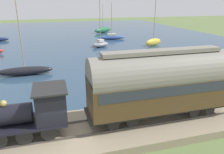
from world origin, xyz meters
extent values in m
plane|color=#607542|center=(0.00, 0.00, 0.00)|extent=(200.00, 200.00, 0.00)
cube|color=#2D4760|center=(43.34, 0.00, 0.00)|extent=(80.00, 80.00, 0.01)
cube|color=gray|center=(0.44, 0.00, 0.27)|extent=(5.19, 56.00, 0.53)
cube|color=#4C4742|center=(-0.39, 0.00, 0.59)|extent=(0.07, 54.88, 0.12)
cube|color=#4C4742|center=(1.27, 0.00, 0.59)|extent=(0.07, 54.88, 0.12)
cylinder|color=black|center=(-0.39, 0.90, 1.11)|extent=(0.12, 0.91, 0.91)
cylinder|color=black|center=(1.27, 0.90, 1.11)|extent=(0.12, 0.91, 0.91)
cylinder|color=black|center=(-0.39, 2.18, 1.11)|extent=(0.12, 0.91, 0.91)
cylinder|color=black|center=(1.27, 2.18, 1.11)|extent=(0.12, 0.91, 0.91)
cylinder|color=black|center=(1.27, 3.47, 1.11)|extent=(0.12, 0.91, 0.91)
cube|color=black|center=(0.44, 2.18, 1.48)|extent=(2.16, 4.67, 0.12)
cylinder|color=black|center=(0.44, 3.12, 2.12)|extent=(1.14, 2.80, 1.14)
sphere|color=tan|center=(0.44, 3.12, 2.83)|extent=(0.36, 0.36, 0.36)
cube|color=black|center=(0.44, 0.67, 2.47)|extent=(2.06, 1.63, 1.84)
cube|color=#282828|center=(0.44, 0.67, 3.44)|extent=(2.26, 1.87, 0.10)
cylinder|color=black|center=(-0.39, -9.66, 1.03)|extent=(0.12, 0.76, 0.76)
cylinder|color=black|center=(1.27, -9.66, 1.03)|extent=(0.12, 0.76, 0.76)
cylinder|color=black|center=(-0.39, -8.44, 1.03)|extent=(0.12, 0.76, 0.76)
cylinder|color=black|center=(1.27, -8.44, 1.03)|extent=(0.12, 0.76, 0.76)
cylinder|color=black|center=(-0.39, -4.05, 1.03)|extent=(0.12, 0.76, 0.76)
cylinder|color=black|center=(1.27, -4.05, 1.03)|extent=(0.12, 0.76, 0.76)
cylinder|color=black|center=(-0.39, -2.83, 1.03)|extent=(0.12, 0.76, 0.76)
cylinder|color=black|center=(1.27, -2.83, 1.03)|extent=(0.12, 0.76, 0.76)
cube|color=black|center=(0.44, -6.24, 1.34)|extent=(2.24, 9.76, 0.16)
cube|color=#4C381E|center=(0.44, -6.24, 2.56)|extent=(2.49, 9.37, 2.28)
cube|color=#2D333D|center=(0.44, -6.24, 2.96)|extent=(2.52, 8.78, 0.64)
cylinder|color=gray|center=(0.44, -6.24, 3.70)|extent=(2.62, 9.37, 2.62)
cube|color=gray|center=(0.44, -6.24, 5.12)|extent=(0.87, 7.81, 0.24)
ellipsoid|color=#236B42|center=(46.88, -13.58, 0.73)|extent=(4.70, 6.05, 1.44)
cylinder|color=#9E8460|center=(46.88, -13.58, 4.38)|extent=(0.10, 0.10, 5.86)
ellipsoid|color=#335199|center=(35.51, -12.81, 0.44)|extent=(1.96, 6.24, 0.86)
cylinder|color=#9E8460|center=(35.51, -12.81, 4.32)|extent=(0.10, 0.10, 6.90)
cube|color=silver|center=(35.51, -12.81, 1.09)|extent=(0.97, 1.92, 0.45)
ellipsoid|color=gold|center=(26.30, -18.47, 0.70)|extent=(2.68, 4.24, 1.37)
cylinder|color=#9E8460|center=(26.30, -18.47, 5.48)|extent=(0.10, 0.10, 8.20)
ellipsoid|color=gray|center=(27.81, -8.47, 0.49)|extent=(2.89, 3.84, 0.97)
cylinder|color=#9E8460|center=(27.81, -8.47, 4.89)|extent=(0.10, 0.10, 7.82)
cube|color=silver|center=(27.81, -8.47, 1.21)|extent=(1.34, 1.35, 0.45)
ellipsoid|color=black|center=(14.27, 3.50, 0.49)|extent=(1.28, 6.17, 0.97)
cylinder|color=#9E8460|center=(14.27, 3.50, 4.67)|extent=(0.10, 0.10, 7.38)
ellipsoid|color=beige|center=(4.86, -9.32, 0.23)|extent=(1.38, 2.92, 0.45)
ellipsoid|color=beige|center=(6.48, -5.52, 0.21)|extent=(2.03, 3.05, 0.41)
ellipsoid|color=beige|center=(10.05, -10.47, 0.28)|extent=(1.38, 2.06, 0.54)
camera|label=1|loc=(-11.39, 0.37, 8.04)|focal=35.00mm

